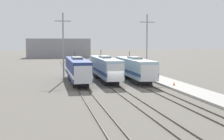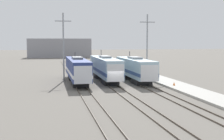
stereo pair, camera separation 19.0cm
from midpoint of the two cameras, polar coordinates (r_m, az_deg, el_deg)
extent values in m
plane|color=#666059|center=(45.60, 0.56, -3.35)|extent=(400.00, 400.00, 0.00)
cube|color=#4C4238|center=(44.74, -6.51, -3.46)|extent=(0.07, 120.00, 0.15)
cube|color=#4C4238|center=(44.89, -4.68, -3.41)|extent=(0.07, 120.00, 0.15)
cube|color=#4C4238|center=(45.44, -0.32, -3.29)|extent=(0.07, 120.00, 0.15)
cube|color=#4C4238|center=(45.74, 1.44, -3.23)|extent=(0.07, 120.00, 0.15)
cube|color=#4C4238|center=(46.64, 5.61, -3.09)|extent=(0.07, 120.00, 0.15)
cube|color=#4C4238|center=(47.09, 7.28, -3.02)|extent=(0.07, 120.00, 0.15)
cube|color=black|center=(47.85, -6.00, -2.39)|extent=(2.36, 3.94, 0.95)
cube|color=black|center=(56.71, -6.90, -1.19)|extent=(2.36, 3.94, 0.95)
cube|color=navy|center=(52.07, -6.51, 0.40)|extent=(2.78, 17.92, 2.96)
cube|color=silver|center=(52.12, -6.51, -0.25)|extent=(2.82, 17.96, 0.53)
cube|color=silver|center=(44.32, -5.59, -0.75)|extent=(2.55, 2.43, 2.52)
cube|color=black|center=(43.14, -5.44, -0.18)|extent=(2.17, 0.08, 0.70)
cube|color=slate|center=(51.95, -6.53, 2.22)|extent=(1.53, 4.48, 0.35)
cylinder|color=#38383D|center=(55.86, -6.90, 2.79)|extent=(0.12, 0.12, 1.04)
cube|color=#232326|center=(49.88, -0.53, -2.05)|extent=(2.32, 3.89, 0.95)
cube|color=#232326|center=(58.52, -2.21, -0.95)|extent=(2.32, 3.89, 0.95)
cube|color=#9EBCCC|center=(53.99, -1.44, 0.64)|extent=(2.73, 17.68, 3.02)
cube|color=navy|center=(54.05, -1.44, 0.00)|extent=(2.77, 17.72, 0.54)
cube|color=silver|center=(46.45, 0.26, -0.41)|extent=(2.51, 2.39, 2.57)
cube|color=black|center=(45.31, 0.55, 0.16)|extent=(2.14, 0.08, 0.72)
cube|color=gray|center=(53.88, -1.45, 2.43)|extent=(1.50, 4.42, 0.35)
cylinder|color=#38383D|center=(57.69, -2.14, 3.09)|extent=(0.12, 0.12, 1.29)
cube|color=#232326|center=(49.88, 5.29, -2.07)|extent=(2.51, 3.53, 0.95)
cube|color=#232326|center=(57.54, 2.96, -1.06)|extent=(2.51, 3.53, 0.95)
cube|color=#9EBCCC|center=(53.50, 4.05, 0.51)|extent=(2.95, 16.04, 2.89)
cube|color=navy|center=(53.55, 4.05, -0.11)|extent=(2.99, 16.08, 0.52)
cube|color=silver|center=(46.61, 6.47, -0.50)|extent=(2.71, 1.72, 2.45)
cube|color=black|center=(45.81, 6.78, 0.08)|extent=(2.30, 0.08, 0.69)
cube|color=gray|center=(53.39, 4.06, 2.24)|extent=(1.62, 4.01, 0.35)
cylinder|color=#38383D|center=(56.77, 3.10, 2.83)|extent=(0.12, 0.12, 1.15)
cylinder|color=gray|center=(54.29, -9.01, 4.16)|extent=(0.25, 0.25, 11.66)
cube|color=gray|center=(54.38, -9.08, 8.83)|extent=(2.76, 0.16, 0.16)
cylinder|color=gray|center=(57.01, 6.29, 4.25)|extent=(0.25, 0.25, 11.66)
cube|color=gray|center=(57.10, 6.34, 8.70)|extent=(2.76, 0.16, 0.16)
cube|color=#A8A59E|center=(48.46, 11.59, -2.76)|extent=(4.00, 120.00, 0.31)
cone|color=orange|center=(47.28, 11.16, -2.44)|extent=(0.32, 0.32, 0.53)
cube|color=gray|center=(131.85, -9.78, 3.98)|extent=(25.81, 8.07, 7.81)
camera|label=1|loc=(0.09, -90.12, -0.01)|focal=50.00mm
camera|label=2|loc=(0.09, 89.88, 0.01)|focal=50.00mm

